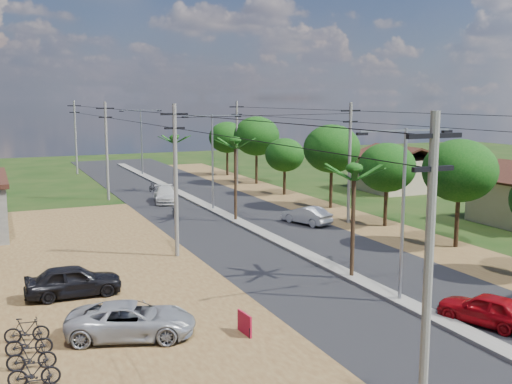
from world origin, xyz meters
The scene contains 33 objects.
ground centered at (0.00, 0.00, 0.00)m, with size 160.00×160.00×0.00m, color black.
road centered at (0.00, 15.00, 0.02)m, with size 12.00×110.00×0.04m, color black.
median centered at (0.00, 18.00, 0.09)m, with size 1.00×90.00×0.18m, color #605E56.
dirt_lot_west centered at (-15.00, 8.00, 0.02)m, with size 18.00×46.00×0.04m, color #53371C.
dirt_shoulder_east centered at (8.50, 15.00, 0.01)m, with size 5.00×90.00×0.03m, color #53371C.
house_east_far centered at (21.00, 28.00, 2.39)m, with size 7.60×7.50×4.60m.
tree_east_c centered at (9.70, 7.00, 4.86)m, with size 4.60×4.60×6.83m.
tree_east_d centered at (9.40, 14.00, 4.34)m, with size 4.20×4.20×6.13m.
tree_east_e centered at (9.60, 22.00, 5.09)m, with size 4.80×4.80×7.14m.
tree_east_f centered at (9.20, 30.00, 3.89)m, with size 3.80×3.80×5.52m.
tree_east_g centered at (9.80, 38.00, 5.24)m, with size 5.00×5.00×7.38m.
tree_east_h centered at (9.50, 46.00, 4.64)m, with size 4.40×4.40×6.52m.
palm_median_near centered at (0.00, 4.00, 5.54)m, with size 2.00×2.00×6.15m.
palm_median_mid centered at (0.00, 20.00, 5.90)m, with size 2.00×2.00×6.55m.
palm_median_far centered at (0.00, 36.00, 5.26)m, with size 2.00×2.00×5.85m.
streetlight_near centered at (0.00, 0.00, 4.79)m, with size 5.10×0.18×8.00m.
streetlight_mid centered at (0.00, 25.00, 4.79)m, with size 5.10×0.18×8.00m.
streetlight_far centered at (0.00, 50.00, 4.79)m, with size 5.10×0.18×8.00m.
utility_pole_w_a centered at (-7.00, -10.00, 4.76)m, with size 1.60×0.24×9.00m.
utility_pole_w_b centered at (-7.00, 12.00, 4.76)m, with size 1.60×0.24×9.00m.
utility_pole_w_c centered at (-7.00, 34.00, 4.76)m, with size 1.60×0.24×9.00m.
utility_pole_w_d centered at (-7.00, 55.00, 4.76)m, with size 1.60×0.24×9.00m.
utility_pole_e_b centered at (7.50, 16.00, 4.76)m, with size 1.60×0.24×9.00m.
utility_pole_e_c centered at (7.50, 38.00, 4.76)m, with size 1.60×0.24×9.00m.
car_red_near centered at (1.50, -3.73, 0.67)m, with size 1.58×3.92×1.34m, color maroon.
car_silver_mid centered at (4.43, 16.90, 0.66)m, with size 1.40×4.02×1.33m, color #96999E.
car_white_far centered at (-2.60, 30.39, 0.68)m, with size 1.91×4.70×1.36m, color #B3B3AE.
car_parked_silver centered at (-12.15, 0.92, 0.69)m, with size 2.30×4.98×1.38m, color #96999E.
car_parked_dark centered at (-13.57, 6.95, 0.75)m, with size 1.78×4.43×1.51m, color black.
moto_rider_west_a centered at (-3.74, 23.88, 0.42)m, with size 0.55×1.59×0.83m, color black.
moto_rider_west_b centered at (-2.22, 36.52, 0.45)m, with size 0.43×1.51×0.91m, color black.
roadside_sign centered at (-8.00, -0.60, 0.45)m, with size 0.16×1.09×0.91m.
parked_scooter_row centered at (-15.93, -1.79, 0.50)m, with size 1.72×8.51×1.00m.
Camera 1 is at (-16.80, -21.41, 9.29)m, focal length 42.00 mm.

